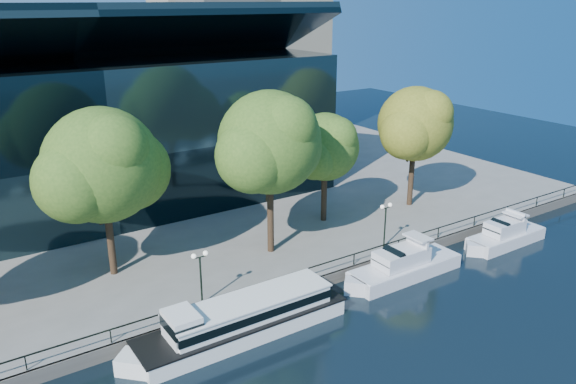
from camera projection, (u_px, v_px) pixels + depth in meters
ground at (272, 331)px, 38.67m from camera, size 160.00×160.00×0.00m
promenade at (111, 186)px, 67.13m from camera, size 90.00×67.08×1.00m
railing at (248, 287)px, 40.60m from camera, size 88.20×0.08×0.99m
convention_building at (78, 132)px, 58.81m from camera, size 50.00×24.57×21.43m
tour_boat at (239, 319)px, 37.74m from camera, size 16.32×3.64×3.10m
cruiser_near at (401, 266)px, 45.79m from camera, size 11.39×2.93×3.30m
cruiser_far at (504, 235)px, 51.87m from camera, size 9.44×2.62×3.08m
tree_2 at (105, 167)px, 41.88m from camera, size 10.91×8.95×13.34m
tree_3 at (272, 144)px, 45.61m from camera, size 10.61×8.70×13.91m
tree_4 at (326, 148)px, 53.11m from camera, size 8.08×6.63×10.67m
tree_5 at (417, 125)px, 56.86m from camera, size 9.48×7.78×12.49m
lamp_1 at (200, 266)px, 39.30m from camera, size 1.26×0.36×4.03m
lamp_2 at (386, 215)px, 48.49m from camera, size 1.26×0.36×4.03m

